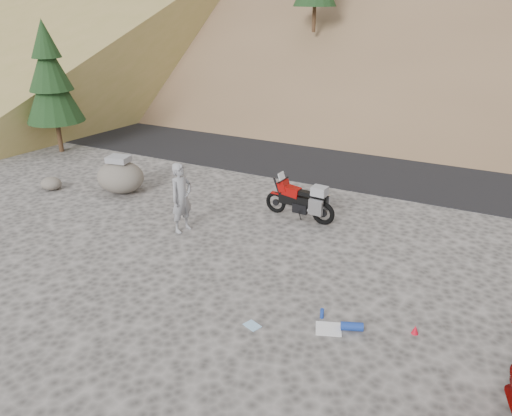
# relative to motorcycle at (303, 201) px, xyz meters

# --- Properties ---
(ground) EXTENTS (140.00, 140.00, 0.00)m
(ground) POSITION_rel_motorcycle_xyz_m (-0.14, -2.80, -0.55)
(ground) COLOR #43403E
(ground) RESTS_ON ground
(road) EXTENTS (120.00, 7.00, 0.05)m
(road) POSITION_rel_motorcycle_xyz_m (-0.14, 6.20, -0.55)
(road) COLOR black
(road) RESTS_ON ground
(conifer_verge) EXTENTS (2.20, 2.20, 5.04)m
(conifer_verge) POSITION_rel_motorcycle_xyz_m (-11.14, 1.70, 2.34)
(conifer_verge) COLOR #372414
(conifer_verge) RESTS_ON ground
(motorcycle) EXTENTS (2.15, 0.72, 1.28)m
(motorcycle) POSITION_rel_motorcycle_xyz_m (0.00, 0.00, 0.00)
(motorcycle) COLOR black
(motorcycle) RESTS_ON ground
(man) EXTENTS (0.58, 0.77, 1.89)m
(man) POSITION_rel_motorcycle_xyz_m (-2.57, -2.13, -0.55)
(man) COLOR gray
(man) RESTS_ON ground
(boulder) EXTENTS (1.60, 1.37, 1.19)m
(boulder) POSITION_rel_motorcycle_xyz_m (-5.94, -0.68, -0.03)
(boulder) COLOR #605B52
(boulder) RESTS_ON ground
(small_rock) EXTENTS (0.79, 0.73, 0.41)m
(small_rock) POSITION_rel_motorcycle_xyz_m (-8.13, -1.55, -0.34)
(small_rock) COLOR #605B52
(small_rock) RESTS_ON ground
(gear_white_cloth) EXTENTS (0.60, 0.57, 0.02)m
(gear_white_cloth) POSITION_rel_motorcycle_xyz_m (2.36, -4.46, -0.54)
(gear_white_cloth) COLOR white
(gear_white_cloth) RESTS_ON ground
(gear_blue_mat) EXTENTS (0.45, 0.31, 0.17)m
(gear_blue_mat) POSITION_rel_motorcycle_xyz_m (2.76, -4.29, -0.46)
(gear_blue_mat) COLOR navy
(gear_blue_mat) RESTS_ON ground
(gear_bottle) EXTENTS (0.08, 0.08, 0.21)m
(gear_bottle) POSITION_rel_motorcycle_xyz_m (2.12, -4.18, -0.44)
(gear_bottle) COLOR navy
(gear_bottle) RESTS_ON ground
(gear_funnel) EXTENTS (0.15, 0.15, 0.17)m
(gear_funnel) POSITION_rel_motorcycle_xyz_m (3.84, -3.85, -0.46)
(gear_funnel) COLOR red
(gear_funnel) RESTS_ON ground
(gear_blue_cloth) EXTENTS (0.37, 0.32, 0.01)m
(gear_blue_cloth) POSITION_rel_motorcycle_xyz_m (1.02, -5.03, -0.54)
(gear_blue_cloth) COLOR #96C3E9
(gear_blue_cloth) RESTS_ON ground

